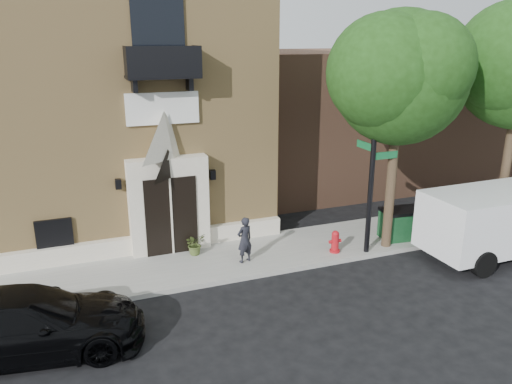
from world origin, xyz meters
TOP-DOWN VIEW (x-y plane):
  - ground at (0.00, 0.00)m, footprint 120.00×120.00m
  - sidewalk at (1.00, 1.50)m, footprint 42.00×3.00m
  - church at (-2.99, 7.95)m, footprint 12.20×11.01m
  - neighbour_building at (12.00, 9.00)m, footprint 18.00×8.00m
  - street_tree_left at (6.03, 0.35)m, footprint 4.97×4.38m
  - black_sedan at (-5.25, -1.55)m, footprint 5.57×2.82m
  - cargo_van at (9.55, -1.26)m, footprint 5.64×2.44m
  - street_sign at (5.11, 0.29)m, footprint 1.01×1.01m
  - fire_hydrant at (4.08, 0.61)m, footprint 0.43×0.35m
  - dumpster at (7.00, 0.85)m, footprint 1.74×1.10m
  - planter at (-0.33, 2.11)m, footprint 0.80×0.75m
  - pedestrian_near at (1.01, 0.98)m, footprint 0.63×0.51m

SIDE VIEW (x-z plane):
  - ground at x=0.00m, z-range 0.00..0.00m
  - sidewalk at x=1.00m, z-range 0.00..0.15m
  - planter at x=-0.33m, z-range 0.15..0.88m
  - fire_hydrant at x=4.08m, z-range 0.14..0.90m
  - dumpster at x=7.00m, z-range 0.16..1.24m
  - black_sedan at x=-5.25m, z-range 0.00..1.55m
  - pedestrian_near at x=1.01m, z-range 0.15..1.66m
  - cargo_van at x=9.55m, z-range 0.13..2.42m
  - neighbour_building at x=12.00m, z-range 0.00..6.40m
  - street_sign at x=5.11m, z-range 0.17..6.50m
  - church at x=-2.99m, z-range -0.02..9.28m
  - street_tree_left at x=6.03m, z-range 1.98..9.75m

